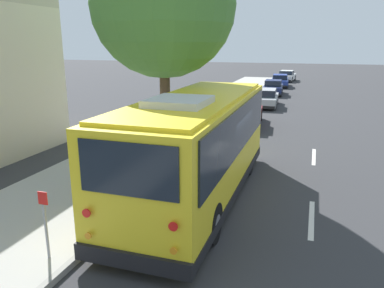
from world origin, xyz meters
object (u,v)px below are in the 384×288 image
at_px(parked_sedan_silver, 265,98).
at_px(sign_post_far, 93,202).
at_px(parked_sedan_navy, 273,88).
at_px(shuttle_bus, 197,142).
at_px(parked_sedan_maroon, 246,114).
at_px(sign_post_near, 46,224).
at_px(parked_sedan_white, 287,76).
at_px(parked_sedan_blue, 280,81).

bearing_deg(parked_sedan_silver, sign_post_far, 172.49).
bearing_deg(parked_sedan_navy, shuttle_bus, 178.19).
distance_m(parked_sedan_maroon, parked_sedan_silver, 7.01).
distance_m(sign_post_near, sign_post_far, 1.76).
bearing_deg(parked_sedan_white, shuttle_bus, -175.07).
bearing_deg(parked_sedan_blue, sign_post_near, 172.77).
relative_size(parked_sedan_maroon, parked_sedan_silver, 1.00).
bearing_deg(parked_sedan_silver, shuttle_bus, 178.03).
height_order(parked_sedan_silver, parked_sedan_navy, parked_sedan_navy).
distance_m(shuttle_bus, sign_post_near, 4.86).
distance_m(parked_sedan_silver, parked_sedan_navy, 6.82).
bearing_deg(parked_sedan_blue, sign_post_far, 172.65).
xyz_separation_m(sign_post_near, sign_post_far, (1.75, 0.00, -0.23)).
height_order(parked_sedan_blue, sign_post_far, parked_sedan_blue).
bearing_deg(parked_sedan_blue, parked_sedan_maroon, 175.17).
relative_size(parked_sedan_blue, parked_sedan_white, 1.05).
bearing_deg(parked_sedan_navy, parked_sedan_maroon, 177.13).
bearing_deg(sign_post_far, parked_sedan_white, -2.45).
bearing_deg(sign_post_near, parked_sedan_silver, -4.32).
height_order(parked_sedan_silver, parked_sedan_white, parked_sedan_white).
height_order(parked_sedan_maroon, sign_post_far, parked_sedan_maroon).
relative_size(parked_sedan_blue, sign_post_near, 3.17).
height_order(shuttle_bus, parked_sedan_maroon, shuttle_bus).
relative_size(shuttle_bus, sign_post_far, 8.15).
bearing_deg(shuttle_bus, parked_sedan_navy, 0.76).
xyz_separation_m(parked_sedan_maroon, sign_post_near, (-15.23, 1.50, 0.31)).
bearing_deg(shuttle_bus, parked_sedan_white, 0.07).
height_order(parked_sedan_maroon, sign_post_near, sign_post_near).
xyz_separation_m(parked_sedan_maroon, parked_sedan_navy, (13.83, -0.01, -0.00)).
distance_m(parked_sedan_blue, sign_post_far, 34.16).
distance_m(parked_sedan_maroon, sign_post_far, 13.56).
bearing_deg(parked_sedan_silver, sign_post_near, 172.86).
bearing_deg(parked_sedan_maroon, shuttle_bus, 177.57).
relative_size(parked_sedan_maroon, sign_post_near, 3.01).
bearing_deg(parked_sedan_navy, sign_post_near, 174.21).
distance_m(parked_sedan_silver, parked_sedan_blue, 13.64).
bearing_deg(parked_sedan_maroon, sign_post_near, 169.58).
bearing_deg(parked_sedan_maroon, sign_post_far, 168.86).
relative_size(shuttle_bus, parked_sedan_silver, 1.97).
distance_m(parked_sedan_maroon, parked_sedan_white, 26.99).
relative_size(shuttle_bus, parked_sedan_navy, 2.13).
height_order(parked_sedan_maroon, parked_sedan_white, parked_sedan_maroon).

